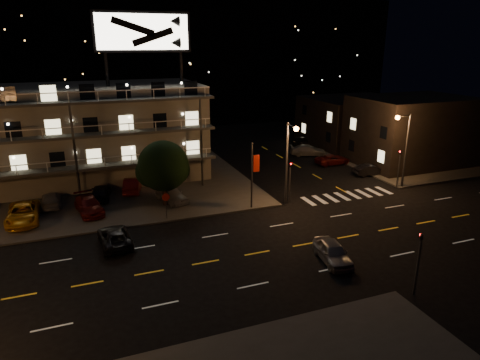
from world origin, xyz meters
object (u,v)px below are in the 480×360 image
object	(u,v)px
road_car_east	(333,252)
lot_car_2	(23,213)
lot_car_7	(51,200)
side_car_0	(370,170)
tree	(163,167)
road_car_west	(115,237)
lot_car_4	(171,194)

from	to	relation	value
road_car_east	lot_car_2	bearing A→B (deg)	153.10
lot_car_2	lot_car_7	size ratio (longest dim) A/B	1.25
lot_car_2	side_car_0	distance (m)	36.87
tree	road_car_west	xyz separation A→B (m)	(-5.26, -6.76, -3.19)
tree	side_car_0	distance (m)	24.86
lot_car_2	side_car_0	size ratio (longest dim) A/B	1.38
lot_car_4	road_car_west	bearing A→B (deg)	-146.39
tree	lot_car_7	bearing A→B (deg)	160.90
road_car_east	road_car_west	bearing A→B (deg)	158.77
lot_car_7	road_car_west	xyz separation A→B (m)	(4.84, -10.26, -0.12)
road_car_east	lot_car_4	bearing A→B (deg)	126.65
lot_car_7	lot_car_2	bearing A→B (deg)	55.47
tree	side_car_0	xyz separation A→B (m)	(24.62, 1.27, -3.20)
lot_car_2	road_car_east	xyz separation A→B (m)	(21.26, -15.35, -0.19)
road_car_west	tree	bearing A→B (deg)	-131.55
tree	road_car_west	distance (m)	9.14
road_car_east	lot_car_7	bearing A→B (deg)	144.79
lot_car_4	road_car_east	world-z (taller)	lot_car_4
tree	road_car_east	distance (m)	17.83
tree	lot_car_2	xyz separation A→B (m)	(-12.24, 0.29, -2.94)
lot_car_2	lot_car_4	xyz separation A→B (m)	(13.02, 0.33, -0.03)
lot_car_2	road_car_east	bearing A→B (deg)	-35.96
lot_car_4	lot_car_7	xyz separation A→B (m)	(-10.88, 2.88, -0.10)
side_car_0	road_car_east	bearing A→B (deg)	142.32
lot_car_4	lot_car_7	bearing A→B (deg)	148.13
tree	lot_car_2	size ratio (longest dim) A/B	1.13
lot_car_2	side_car_0	xyz separation A→B (m)	(36.86, 0.98, -0.26)
lot_car_7	side_car_0	xyz separation A→B (m)	(34.72, -2.23, -0.13)
lot_car_2	side_car_0	world-z (taller)	lot_car_2
road_car_west	lot_car_7	bearing A→B (deg)	-68.39
lot_car_4	road_car_east	distance (m)	17.71
side_car_0	tree	bearing A→B (deg)	98.96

